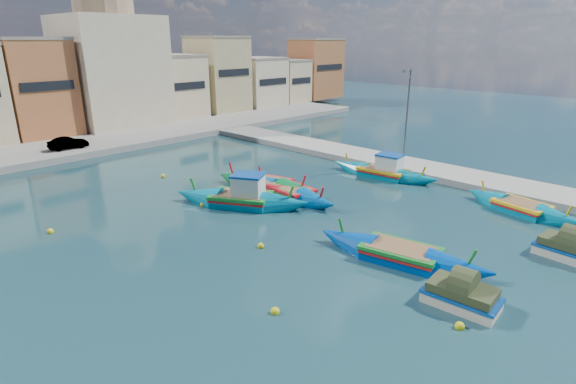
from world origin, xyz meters
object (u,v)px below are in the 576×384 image
luzzu_blue_south (400,255)px  tender_near (461,296)px  church_block (109,55)px  quay_street_lamp (406,117)px  luzzu_cyan_south (521,209)px  luzzu_green (266,186)px  tender_far (569,250)px  luzzu_blue_cabin (242,200)px  luzzu_turquoise_cabin (383,173)px  luzzu_cyan_mid (289,193)px

luzzu_blue_south → tender_near: (-1.78, -3.79, 0.17)m
church_block → quay_street_lamp: (7.44, -34.00, -4.07)m
quay_street_lamp → luzzu_cyan_south: quay_street_lamp is taller
quay_street_lamp → luzzu_green: bearing=158.8°
church_block → tender_far: (-0.77, -47.92, -7.96)m
luzzu_green → tender_near: bearing=-106.2°
quay_street_lamp → luzzu_cyan_south: size_ratio=1.04×
luzzu_blue_cabin → tender_near: bearing=-95.4°
church_block → luzzu_green: church_block is taller
quay_street_lamp → luzzu_blue_south: bearing=-150.0°
luzzu_blue_south → tender_far: luzzu_blue_south is taller
church_block → luzzu_turquoise_cabin: size_ratio=2.10×
luzzu_cyan_south → tender_near: luzzu_cyan_south is taller
luzzu_blue_south → luzzu_green: bearing=76.7°
luzzu_blue_south → tender_far: bearing=-44.4°
luzzu_blue_cabin → luzzu_cyan_mid: 3.49m
quay_street_lamp → luzzu_green: size_ratio=0.91×
luzzu_cyan_mid → tender_near: luzzu_cyan_mid is taller
quay_street_lamp → luzzu_blue_cabin: size_ratio=0.88×
church_block → tender_near: 47.37m
church_block → tender_near: size_ratio=6.35×
luzzu_cyan_mid → luzzu_blue_cabin: bearing=164.1°
luzzu_green → tender_near: (-4.72, -16.27, 0.16)m
luzzu_blue_south → quay_street_lamp: bearing=30.0°
luzzu_turquoise_cabin → luzzu_blue_south: luzzu_turquoise_cabin is taller
luzzu_blue_south → luzzu_turquoise_cabin: bearing=35.8°
quay_street_lamp → tender_near: bearing=-143.1°
luzzu_turquoise_cabin → tender_near: bearing=-137.6°
church_block → luzzu_cyan_south: church_block is taller
church_block → tender_near: bearing=-100.4°
luzzu_green → tender_far: luzzu_green is taller
church_block → luzzu_cyan_south: bearing=-84.8°
luzzu_green → luzzu_cyan_south: bearing=-61.9°
luzzu_blue_cabin → luzzu_green: (3.30, 1.23, -0.11)m
luzzu_turquoise_cabin → tender_far: luzzu_turquoise_cabin is taller
luzzu_turquoise_cabin → luzzu_blue_cabin: 12.09m
tender_far → church_block: bearing=89.1°
luzzu_blue_south → luzzu_cyan_mid: bearing=73.8°
luzzu_cyan_mid → luzzu_cyan_south: (7.73, -12.37, -0.02)m
luzzu_cyan_south → tender_near: 12.62m
luzzu_cyan_south → tender_far: luzzu_cyan_south is taller
quay_street_lamp → tender_far: (-8.22, -13.92, -3.88)m
luzzu_cyan_south → luzzu_blue_south: bearing=169.1°
luzzu_turquoise_cabin → luzzu_cyan_south: bearing=-93.4°
church_block → luzzu_green: 30.97m
tender_near → luzzu_turquoise_cabin: bearing=42.4°
luzzu_cyan_mid → tender_near: size_ratio=2.91×
luzzu_turquoise_cabin → luzzu_blue_cabin: bearing=165.3°
quay_street_lamp → luzzu_blue_cabin: bearing=167.9°
tender_far → quay_street_lamp: bearing=59.4°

